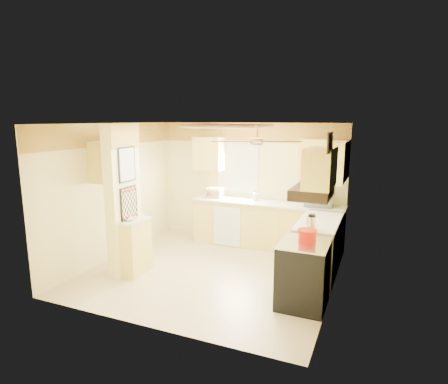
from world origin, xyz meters
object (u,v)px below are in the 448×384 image
at_px(bowl, 130,219).
at_px(kettle, 312,223).
at_px(stove, 303,274).
at_px(dutch_oven, 307,236).
at_px(microwave, 319,199).

bearing_deg(bowl, kettle, 12.13).
xyz_separation_m(stove, dutch_oven, (0.03, 0.02, 0.54)).
relative_size(stove, microwave, 1.76).
xyz_separation_m(microwave, kettle, (0.16, -1.64, -0.03)).
bearing_deg(dutch_oven, microwave, 95.06).
bearing_deg(stove, microwave, 94.33).
relative_size(stove, dutch_oven, 3.43).
xyz_separation_m(microwave, bowl, (-2.68, -2.25, -0.12)).
height_order(stove, kettle, kettle).
distance_m(microwave, bowl, 3.50).
bearing_deg(dutch_oven, stove, -142.78).
bearing_deg(stove, kettle, 90.86).
xyz_separation_m(microwave, dutch_oven, (0.19, -2.15, -0.08)).
bearing_deg(stove, bowl, -178.37).
bearing_deg(kettle, bowl, -167.87).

